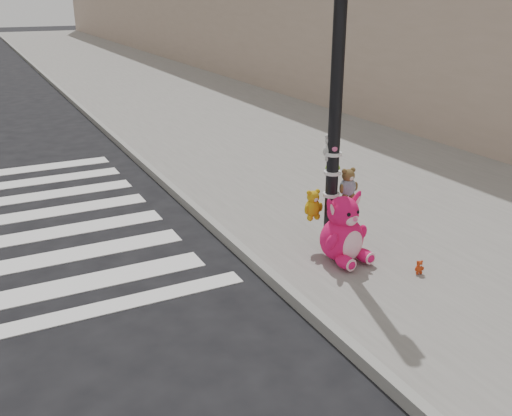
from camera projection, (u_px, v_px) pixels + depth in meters
ground at (197, 390)px, 5.15m from camera, size 120.00×120.00×0.00m
sidewalk_near at (235, 120)px, 15.57m from camera, size 7.00×80.00×0.14m
curb_edge at (109, 133)px, 14.12m from camera, size 0.12×80.00×0.15m
signal_pole at (334, 129)px, 7.14m from camera, size 0.71×0.48×4.00m
pink_bunny at (343, 234)px, 7.18m from camera, size 0.65×0.73×0.91m
red_teddy at (419, 267)px, 6.93m from camera, size 0.14×0.11×0.18m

